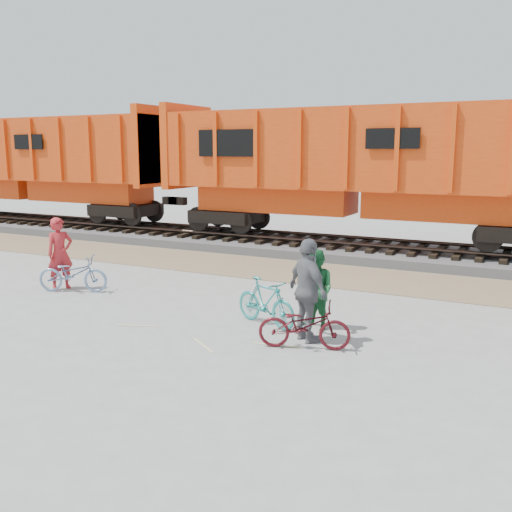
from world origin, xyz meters
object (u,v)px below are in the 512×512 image
Objects in this scene: hopper_car_center at (361,165)px; bicycle_teal at (266,302)px; bicycle_blue at (73,274)px; person_solo at (60,253)px; bicycle_maroon at (304,325)px; person_man at (316,290)px; hopper_car_left at (36,162)px; person_woman at (308,291)px.

hopper_car_center reaches higher than bicycle_teal.
bicycle_teal reaches higher than bicycle_blue.
bicycle_maroon is at bearing -78.75° from person_solo.
bicycle_blue is 0.95× the size of person_solo.
bicycle_maroon is (6.75, -1.26, -0.03)m from bicycle_blue.
person_man is (1.00, 0.20, 0.32)m from bicycle_teal.
bicycle_teal is at bearing 34.87° from bicycle_maroon.
bicycle_maroon is (16.92, -9.52, -2.58)m from hopper_car_left.
hopper_car_left is at bearing 7.48° from person_woman.
person_solo is 1.15× the size of person_man.
person_woman is (1.13, -0.54, 0.48)m from bicycle_teal.
bicycle_teal is (0.70, -8.57, -2.52)m from hopper_car_center.
person_woman is (-0.10, 0.40, 0.53)m from bicycle_maroon.
person_solo is at bearing -155.71° from person_man.
bicycle_maroon is 1.22m from person_man.
person_woman is (16.82, -9.12, -2.04)m from hopper_car_left.
hopper_car_left reaches higher than bicycle_maroon.
person_solo is (9.68, -8.16, -2.09)m from hopper_car_left.
person_man is at bearing -26.63° from hopper_car_left.
hopper_car_left is 18.81m from person_man.
person_solo is at bearing -123.12° from hopper_car_center.
hopper_car_left is at bearing 180.00° from hopper_car_center.
hopper_car_center is 10.04m from bicycle_maroon.
hopper_car_left is 8.53× the size of bicycle_maroon.
hopper_car_center is 9.52m from person_woman.
person_solo reaches higher than bicycle_maroon.
person_woman reaches higher than bicycle_teal.
hopper_car_left is 13.35m from bicycle_blue.
hopper_car_left is 1.00× the size of hopper_car_center.
hopper_car_left is at bearing 179.39° from person_man.
bicycle_teal is at bearing -115.70° from bicycle_blue.
hopper_car_left is 7.25× the size of person_woman.
hopper_car_center is 8.96m from bicycle_teal.
person_man is (7.02, -0.21, -0.12)m from person_solo.
bicycle_maroon is at bearing -52.83° from person_man.
person_woman is (0.13, -0.74, 0.16)m from person_man.
hopper_car_center reaches higher than person_solo.
hopper_car_left reaches higher than person_man.
person_man is 0.83× the size of person_woman.
hopper_car_left is 19.24m from person_woman.
hopper_car_center is at bearing -6.10° from bicycle_maroon.
hopper_car_left reaches higher than person_woman.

